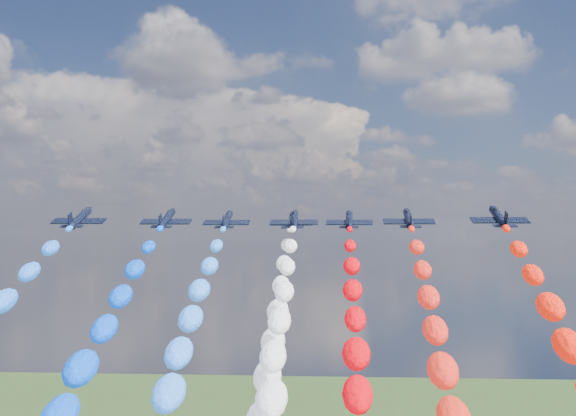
# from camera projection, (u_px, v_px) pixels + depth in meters

# --- Properties ---
(jet_0) EXTENTS (9.14, 12.40, 6.70)m
(jet_0) POSITION_uv_depth(u_px,v_px,m) (80.00, 218.00, 122.99)
(jet_0) COLOR black
(jet_1) EXTENTS (9.25, 12.47, 6.70)m
(jet_1) POSITION_uv_depth(u_px,v_px,m) (167.00, 219.00, 130.05)
(jet_1) COLOR black
(jet_2) EXTENTS (9.16, 12.41, 6.70)m
(jet_2) POSITION_uv_depth(u_px,v_px,m) (227.00, 220.00, 141.32)
(jet_2) COLOR black
(jet_3) EXTENTS (9.42, 12.60, 6.70)m
(jet_3) POSITION_uv_depth(u_px,v_px,m) (294.00, 220.00, 138.32)
(jet_3) COLOR black
(jet_4) EXTENTS (9.18, 12.42, 6.70)m
(jet_4) POSITION_uv_depth(u_px,v_px,m) (291.00, 221.00, 151.64)
(jet_4) COLOR black
(trail_4) EXTENTS (5.62, 104.36, 56.06)m
(trail_4) POSITION_uv_depth(u_px,v_px,m) (266.00, 415.00, 96.67)
(trail_4) COLOR white
(jet_5) EXTENTS (9.44, 12.61, 6.70)m
(jet_5) POSITION_uv_depth(u_px,v_px,m) (349.00, 220.00, 140.77)
(jet_5) COLOR black
(jet_6) EXTENTS (9.23, 12.46, 6.70)m
(jet_6) POSITION_uv_depth(u_px,v_px,m) (409.00, 219.00, 128.59)
(jet_6) COLOR black
(jet_7) EXTENTS (9.41, 12.59, 6.70)m
(jet_7) POSITION_uv_depth(u_px,v_px,m) (499.00, 217.00, 115.84)
(jet_7) COLOR black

